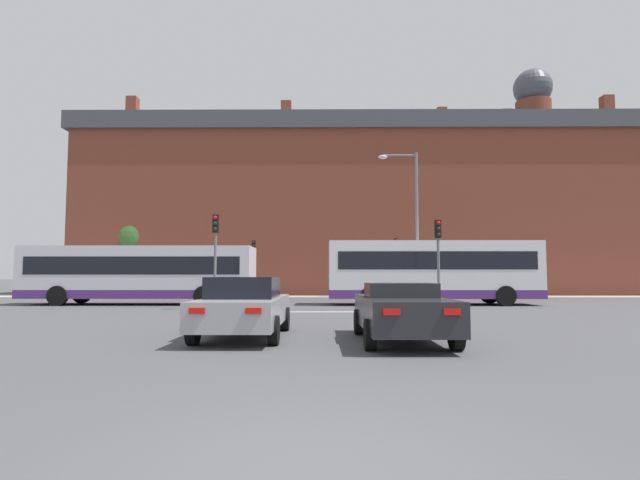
% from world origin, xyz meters
% --- Properties ---
extents(ground_plane, '(400.00, 400.00, 0.00)m').
position_xyz_m(ground_plane, '(0.00, 0.00, 0.00)').
color(ground_plane, '#474749').
extents(stop_line_strip, '(7.75, 0.30, 0.01)m').
position_xyz_m(stop_line_strip, '(0.00, 16.90, 0.00)').
color(stop_line_strip, silver).
rests_on(stop_line_strip, ground_plane).
extents(far_pavement, '(68.61, 2.50, 0.01)m').
position_xyz_m(far_pavement, '(0.00, 31.96, 0.01)').
color(far_pavement, '#A09B91').
rests_on(far_pavement, ground_plane).
extents(brick_civic_building, '(48.27, 15.38, 20.79)m').
position_xyz_m(brick_civic_building, '(3.87, 41.73, 7.34)').
color(brick_civic_building, brown).
rests_on(brick_civic_building, ground_plane).
extents(car_saloon_left, '(2.00, 4.66, 1.47)m').
position_xyz_m(car_saloon_left, '(-1.84, 8.40, 0.75)').
color(car_saloon_left, '#9E9EA3').
rests_on(car_saloon_left, ground_plane).
extents(car_roadster_right, '(1.99, 4.53, 1.33)m').
position_xyz_m(car_roadster_right, '(1.88, 7.61, 0.70)').
color(car_roadster_right, '#232328').
rests_on(car_roadster_right, ground_plane).
extents(bus_crossing_lead, '(10.74, 2.70, 3.26)m').
position_xyz_m(bus_crossing_lead, '(5.75, 22.04, 1.75)').
color(bus_crossing_lead, silver).
rests_on(bus_crossing_lead, ground_plane).
extents(bus_crossing_trailing, '(11.77, 2.77, 3.00)m').
position_xyz_m(bus_crossing_trailing, '(-9.47, 22.12, 1.61)').
color(bus_crossing_trailing, silver).
rests_on(bus_crossing_trailing, ground_plane).
extents(traffic_light_near_left, '(0.26, 0.31, 4.21)m').
position_xyz_m(traffic_light_near_left, '(-4.71, 18.15, 2.83)').
color(traffic_light_near_left, slate).
rests_on(traffic_light_near_left, ground_plane).
extents(traffic_light_near_right, '(0.26, 0.31, 3.96)m').
position_xyz_m(traffic_light_near_right, '(5.16, 18.05, 2.67)').
color(traffic_light_near_right, slate).
rests_on(traffic_light_near_right, ground_plane).
extents(traffic_light_far_left, '(0.26, 0.31, 4.01)m').
position_xyz_m(traffic_light_far_left, '(-4.88, 31.51, 2.71)').
color(traffic_light_far_left, slate).
rests_on(traffic_light_far_left, ground_plane).
extents(traffic_light_far_right, '(0.26, 0.31, 4.18)m').
position_xyz_m(traffic_light_far_right, '(5.29, 31.57, 2.81)').
color(traffic_light_far_right, slate).
rests_on(traffic_light_far_right, ground_plane).
extents(street_lamp_junction, '(2.14, 0.36, 8.19)m').
position_xyz_m(street_lamp_junction, '(4.81, 22.86, 4.93)').
color(street_lamp_junction, slate).
rests_on(street_lamp_junction, ground_plane).
extents(pedestrian_waiting, '(0.46, 0.36, 1.66)m').
position_xyz_m(pedestrian_waiting, '(7.90, 31.93, 0.97)').
color(pedestrian_waiting, black).
rests_on(pedestrian_waiting, ground_plane).
extents(pedestrian_walking_east, '(0.30, 0.44, 1.63)m').
position_xyz_m(pedestrian_walking_east, '(0.56, 31.99, 0.95)').
color(pedestrian_walking_east, black).
rests_on(pedestrian_walking_east, ground_plane).
extents(pedestrian_walking_west, '(0.42, 0.26, 1.60)m').
position_xyz_m(pedestrian_walking_west, '(9.00, 31.61, 0.93)').
color(pedestrian_walking_west, '#333851').
rests_on(pedestrian_walking_west, ground_plane).
extents(tree_by_building, '(5.55, 5.55, 7.42)m').
position_xyz_m(tree_by_building, '(-14.95, 36.98, 4.50)').
color(tree_by_building, '#4C3823').
rests_on(tree_by_building, ground_plane).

